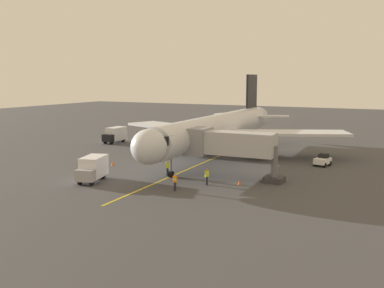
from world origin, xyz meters
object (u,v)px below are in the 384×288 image
Objects in this scene: ground_crew_loader at (167,168)px; safety_cone_nose_left at (96,162)px; jet_bridge at (225,144)px; box_truck_starboard_side at (92,168)px; airplane at (217,129)px; box_truck_rear_apron at (115,135)px; safety_cone_wing_port at (239,182)px; tug_portside at (323,160)px; belt_loader_near_nose at (152,140)px; ground_crew_wing_walker at (207,176)px; ground_crew_marshaller at (175,182)px; safety_cone_nose_right at (112,164)px.

ground_crew_loader reaches higher than safety_cone_nose_left.
box_truck_starboard_side is (11.85, 8.08, -2.38)m from jet_bridge.
ground_crew_loader is 0.34× the size of box_truck_starboard_side.
ground_crew_loader is at bearing 88.45° from airplane.
airplane is at bearing 166.62° from box_truck_rear_apron.
airplane is at bearing -58.20° from safety_cone_wing_port.
safety_cone_nose_left is at bearing 24.88° from tug_portside.
belt_loader_near_nose is at bearing -12.00° from tug_portside.
box_truck_starboard_side is at bearing 34.30° from jet_bridge.
ground_crew_wing_walker is 17.67m from safety_cone_nose_left.
tug_portside reaches higher than safety_cone_wing_port.
jet_bridge is 20.80× the size of safety_cone_wing_port.
ground_crew_marshaller is at bearing 155.20° from safety_cone_nose_left.
belt_loader_near_nose reaches higher than tug_portside.
safety_cone_nose_right is at bearing 26.57° from tug_portside.
box_truck_starboard_side is (-8.48, 25.77, 0.67)m from belt_loader_near_nose.
belt_loader_near_nose is 8.57× the size of safety_cone_nose_left.
box_truck_rear_apron is (21.18, -5.04, -2.62)m from airplane.
safety_cone_nose_left and safety_cone_nose_right have the same top height.
airplane is at bearing -62.88° from jet_bridge.
ground_crew_wing_walker is 6.13m from ground_crew_loader.
jet_bridge is 15.52m from safety_cone_nose_right.
box_truck_starboard_side is at bearing 127.03° from safety_cone_nose_left.
ground_crew_marshaller is at bearing 126.01° from ground_crew_loader.
box_truck_rear_apron is at bearing -41.30° from ground_crew_loader.
jet_bridge is at bearing 138.98° from belt_loader_near_nose.
ground_crew_wing_walker and ground_crew_loader have the same top height.
tug_portside is 28.31m from box_truck_starboard_side.
box_truck_starboard_side is 15.66m from safety_cone_wing_port.
airplane is at bearing -135.47° from safety_cone_nose_left.
belt_loader_near_nose is (14.28, -19.83, -0.17)m from ground_crew_loader.
tug_portside is (-8.77, -15.66, -0.18)m from ground_crew_wing_walker.
ground_crew_wing_walker is (0.25, 4.10, -2.88)m from jet_bridge.
ground_crew_wing_walker is at bearing 60.74° from tug_portside.
ground_crew_marshaller is at bearing 75.55° from jet_bridge.
box_truck_rear_apron is 8.41× the size of safety_cone_nose_right.
ground_crew_marshaller is (1.99, 7.73, -2.88)m from jet_bridge.
ground_crew_marshaller is 0.66× the size of tug_portside.
ground_crew_wing_walker is at bearing -161.07° from box_truck_starboard_side.
box_truck_starboard_side is 9.52m from safety_cone_nose_left.
ground_crew_loader is (6.05, 2.14, -2.88)m from jet_bridge.
safety_cone_wing_port is (-4.71, -5.27, -0.61)m from ground_crew_marshaller.
ground_crew_marshaller is 4.02m from ground_crew_wing_walker.
box_truck_starboard_side reaches higher than tug_portside.
ground_crew_marshaller reaches higher than safety_cone_nose_left.
safety_cone_wing_port is (5.81, 14.01, -0.43)m from tug_portside.
jet_bridge is 4.45× the size of tug_portside.
box_truck_rear_apron is at bearing -54.40° from safety_cone_nose_right.
ground_crew_marshaller is 15.11m from safety_cone_nose_right.
safety_cone_wing_port is (-14.57, -5.63, -1.11)m from box_truck_starboard_side.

